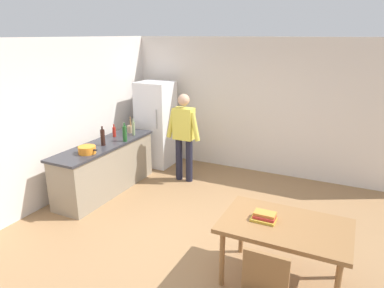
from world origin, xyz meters
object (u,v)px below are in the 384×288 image
at_px(bottle_wine_green, 125,133).
at_px(refrigerator, 156,124).
at_px(dining_table, 285,230).
at_px(person, 184,132).
at_px(cooking_pot, 87,150).
at_px(bottle_wine_dark, 103,137).
at_px(utensil_jar, 130,129).
at_px(bottle_vinegar_tall, 133,128).
at_px(book_stack, 264,217).
at_px(bottle_sauce_red, 114,132).

bearing_deg(bottle_wine_green, refrigerator, 96.49).
bearing_deg(bottle_wine_green, dining_table, -23.78).
bearing_deg(person, refrigerator, 149.77).
distance_m(cooking_pot, bottle_wine_dark, 0.46).
relative_size(person, cooking_pot, 4.25).
xyz_separation_m(dining_table, utensil_jar, (-3.40, 1.90, 0.31)).
bearing_deg(cooking_pot, bottle_vinegar_tall, 86.86).
distance_m(dining_table, bottle_wine_dark, 3.52).
relative_size(bottle_wine_dark, bottle_vinegar_tall, 1.06).
xyz_separation_m(person, dining_table, (2.35, -2.15, -0.31)).
bearing_deg(dining_table, book_stack, -175.34).
bearing_deg(bottle_wine_dark, bottle_vinegar_tall, 81.66).
distance_m(refrigerator, bottle_wine_green, 1.33).
height_order(refrigerator, cooking_pot, refrigerator).
bearing_deg(person, dining_table, -42.41).
bearing_deg(utensil_jar, dining_table, -29.20).
relative_size(refrigerator, utensil_jar, 5.62).
bearing_deg(bottle_wine_green, bottle_vinegar_tall, 102.26).
bearing_deg(book_stack, bottle_wine_green, 154.24).
xyz_separation_m(person, bottle_vinegar_tall, (-0.89, -0.37, 0.06)).
relative_size(bottle_vinegar_tall, bottle_sauce_red, 1.33).
relative_size(refrigerator, book_stack, 6.67).
xyz_separation_m(refrigerator, person, (0.95, -0.55, 0.08)).
distance_m(bottle_vinegar_tall, bottle_wine_green, 0.40).
relative_size(dining_table, bottle_vinegar_tall, 4.37).
height_order(dining_table, bottle_vinegar_tall, bottle_vinegar_tall).
relative_size(dining_table, cooking_pot, 3.50).
xyz_separation_m(bottle_wine_dark, bottle_sauce_red, (-0.16, 0.51, -0.05)).
distance_m(cooking_pot, book_stack, 3.13).
bearing_deg(bottle_vinegar_tall, bottle_wine_dark, -98.34).
relative_size(refrigerator, bottle_wine_green, 5.29).
bearing_deg(bottle_vinegar_tall, refrigerator, 93.98).
distance_m(person, cooking_pot, 1.84).
height_order(bottle_vinegar_tall, book_stack, bottle_vinegar_tall).
relative_size(bottle_wine_dark, bottle_sauce_red, 1.42).
distance_m(person, dining_table, 3.20).
distance_m(utensil_jar, bottle_vinegar_tall, 0.21).
bearing_deg(utensil_jar, cooking_pot, -85.77).
relative_size(dining_table, bottle_wine_green, 4.12).
height_order(person, cooking_pot, person).
height_order(cooking_pot, bottle_wine_dark, bottle_wine_dark).
distance_m(dining_table, bottle_sauce_red, 3.84).
bearing_deg(bottle_vinegar_tall, person, 22.41).
distance_m(refrigerator, bottle_vinegar_tall, 0.93).
bearing_deg(cooking_pot, bottle_sauce_red, 101.82).
relative_size(cooking_pot, utensil_jar, 1.25).
bearing_deg(bottle_sauce_red, utensil_jar, 73.88).
bearing_deg(bottle_vinegar_tall, book_stack, -30.95).
distance_m(bottle_vinegar_tall, bottle_sauce_red, 0.36).
xyz_separation_m(person, cooking_pot, (-0.95, -1.57, -0.02)).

